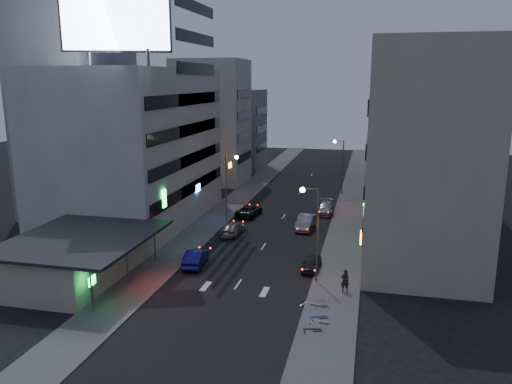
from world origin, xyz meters
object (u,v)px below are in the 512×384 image
(parked_car_right_near, at_px, (312,263))
(person, at_px, (345,281))
(road_car_silver, at_px, (233,228))
(scooter_silver_a, at_px, (329,314))
(road_car_blue, at_px, (196,258))
(scooter_silver_b, at_px, (320,298))
(parked_car_left, at_px, (249,210))
(scooter_black_a, at_px, (322,321))
(parked_car_right_mid, at_px, (306,222))
(scooter_black_b, at_px, (327,299))
(scooter_blue, at_px, (326,308))
(parked_car_right_far, at_px, (326,208))

(parked_car_right_near, relative_size, person, 1.98)
(road_car_silver, xyz_separation_m, scooter_silver_a, (12.26, -18.44, -0.01))
(road_car_blue, relative_size, scooter_silver_b, 2.52)
(parked_car_left, xyz_separation_m, scooter_black_a, (11.94, -27.51, -0.00))
(parked_car_right_mid, relative_size, person, 2.59)
(parked_car_left, bearing_deg, scooter_silver_a, 120.45)
(person, xyz_separation_m, scooter_black_b, (-1.12, -2.75, -0.44))
(parked_car_right_mid, distance_m, scooter_silver_b, 20.02)
(scooter_blue, distance_m, scooter_black_b, 1.72)
(road_car_blue, relative_size, person, 2.41)
(road_car_silver, xyz_separation_m, scooter_silver_b, (11.34, -15.84, -0.01))
(parked_car_right_far, xyz_separation_m, person, (3.81, -24.31, 0.33))
(scooter_black_b, bearing_deg, parked_car_left, 2.77)
(parked_car_right_near, height_order, scooter_black_a, parked_car_right_near)
(road_car_blue, distance_m, scooter_silver_b, 13.41)
(person, distance_m, scooter_silver_b, 3.28)
(parked_car_right_mid, relative_size, parked_car_left, 0.97)
(parked_car_left, relative_size, road_car_silver, 1.06)
(parked_car_left, xyz_separation_m, road_car_blue, (-0.61, -17.94, 0.05))
(scooter_silver_a, bearing_deg, road_car_silver, 37.61)
(scooter_blue, height_order, scooter_black_b, scooter_blue)
(parked_car_left, height_order, person, person)
(road_car_silver, height_order, scooter_black_a, road_car_silver)
(scooter_blue, bearing_deg, scooter_silver_b, -3.25)
(parked_car_left, relative_size, parked_car_right_far, 0.99)
(road_car_blue, bearing_deg, road_car_silver, -100.44)
(scooter_black_a, bearing_deg, scooter_black_b, -14.13)
(road_car_silver, bearing_deg, parked_car_right_near, 140.41)
(scooter_black_a, distance_m, scooter_blue, 2.04)
(parked_car_right_far, bearing_deg, parked_car_left, -164.61)
(road_car_silver, height_order, scooter_silver_b, road_car_silver)
(person, bearing_deg, parked_car_right_near, -72.29)
(person, relative_size, scooter_black_b, 1.14)
(road_car_blue, height_order, scooter_blue, road_car_blue)
(scooter_silver_a, height_order, scooter_black_b, scooter_silver_a)
(parked_car_left, xyz_separation_m, scooter_blue, (12.07, -25.47, 0.00))
(parked_car_right_far, xyz_separation_m, scooter_blue, (2.77, -28.78, -0.03))
(road_car_blue, relative_size, scooter_black_a, 2.43)
(road_car_blue, height_order, road_car_silver, road_car_blue)
(parked_car_left, height_order, parked_car_right_far, parked_car_right_far)
(parked_car_right_mid, relative_size, scooter_black_a, 2.60)
(scooter_silver_a, bearing_deg, road_car_blue, 60.90)
(parked_car_right_near, relative_size, road_car_silver, 0.79)
(road_car_silver, xyz_separation_m, scooter_blue, (11.96, -17.51, 0.01))
(parked_car_right_near, bearing_deg, road_car_blue, -171.09)
(parked_car_right_near, bearing_deg, person, -52.40)
(road_car_silver, relative_size, person, 2.50)
(road_car_blue, xyz_separation_m, person, (13.73, -3.06, 0.31))
(parked_car_right_near, distance_m, parked_car_right_mid, 12.66)
(parked_car_right_mid, bearing_deg, road_car_blue, -117.05)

